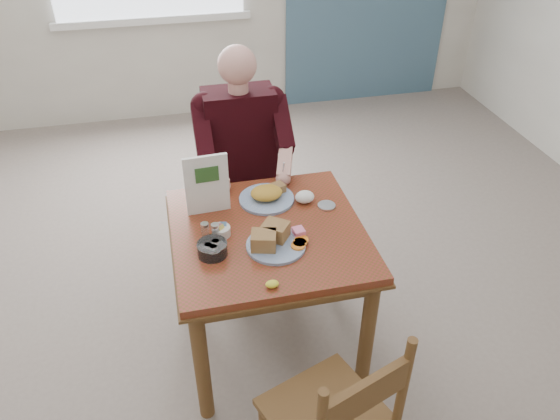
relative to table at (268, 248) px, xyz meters
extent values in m
plane|color=#74665D|center=(0.00, 0.00, -0.64)|extent=(6.00, 6.00, 0.00)
ellipsoid|color=yellow|center=(-0.06, -0.39, 0.13)|extent=(0.07, 0.06, 0.03)
ellipsoid|color=white|center=(0.23, 0.19, 0.14)|extent=(0.12, 0.11, 0.06)
cylinder|color=silver|center=(0.33, 0.12, 0.12)|extent=(0.11, 0.11, 0.01)
cube|color=white|center=(-0.40, 2.96, 0.28)|extent=(1.72, 0.04, 0.06)
cube|color=maroon|center=(0.00, 0.00, 0.09)|extent=(0.90, 0.90, 0.04)
cube|color=brown|center=(0.00, 0.00, 0.06)|extent=(0.92, 0.92, 0.01)
cylinder|color=brown|center=(-0.39, -0.39, -0.28)|extent=(0.07, 0.07, 0.71)
cylinder|color=brown|center=(0.39, -0.39, -0.28)|extent=(0.07, 0.07, 0.71)
cylinder|color=brown|center=(-0.39, 0.39, -0.28)|extent=(0.07, 0.07, 0.71)
cylinder|color=brown|center=(0.39, 0.39, -0.28)|extent=(0.07, 0.07, 0.71)
cube|color=brown|center=(0.00, -0.39, 0.02)|extent=(0.80, 0.03, 0.08)
cube|color=brown|center=(0.00, 0.39, 0.02)|extent=(0.80, 0.03, 0.08)
cube|color=brown|center=(-0.39, 0.00, 0.02)|extent=(0.03, 0.80, 0.08)
cube|color=brown|center=(0.39, 0.00, 0.02)|extent=(0.03, 0.80, 0.08)
cylinder|color=brown|center=(-0.18, 0.57, -0.41)|extent=(0.04, 0.04, 0.45)
cylinder|color=brown|center=(0.18, 0.57, -0.41)|extent=(0.04, 0.04, 0.45)
cylinder|color=brown|center=(-0.18, 0.93, -0.41)|extent=(0.04, 0.04, 0.45)
cylinder|color=brown|center=(0.18, 0.93, -0.41)|extent=(0.04, 0.04, 0.45)
cube|color=brown|center=(0.00, 0.75, -0.17)|extent=(0.42, 0.42, 0.03)
cylinder|color=brown|center=(-0.18, 0.93, 0.06)|extent=(0.04, 0.04, 0.50)
cylinder|color=brown|center=(0.18, 0.93, 0.06)|extent=(0.04, 0.04, 0.50)
cube|color=brown|center=(0.00, 0.93, 0.16)|extent=(0.38, 0.03, 0.14)
cylinder|color=brown|center=(0.16, -0.60, -0.41)|extent=(0.05, 0.05, 0.45)
cube|color=brown|center=(0.05, -0.83, -0.17)|extent=(0.54, 0.54, 0.03)
cylinder|color=brown|center=(0.28, -0.94, 0.06)|extent=(0.05, 0.05, 0.50)
cube|color=brown|center=(0.12, -1.00, 0.16)|extent=(0.37, 0.16, 0.14)
cube|color=gray|center=(-0.10, 0.63, -0.10)|extent=(0.13, 0.38, 0.12)
cube|color=gray|center=(0.10, 0.63, -0.10)|extent=(0.13, 0.38, 0.12)
cube|color=gray|center=(-0.10, 0.45, -0.40)|extent=(0.10, 0.10, 0.48)
cube|color=gray|center=(0.10, 0.45, -0.40)|extent=(0.10, 0.10, 0.48)
cube|color=black|center=(0.00, 0.78, 0.20)|extent=(0.40, 0.22, 0.58)
sphere|color=black|center=(-0.19, 0.78, 0.42)|extent=(0.15, 0.15, 0.15)
sphere|color=black|center=(0.19, 0.78, 0.42)|extent=(0.15, 0.15, 0.15)
cylinder|color=tan|center=(0.00, 0.76, 0.51)|extent=(0.11, 0.11, 0.08)
sphere|color=tan|center=(0.00, 0.76, 0.64)|extent=(0.21, 0.21, 0.21)
cube|color=black|center=(-0.22, 0.67, 0.32)|extent=(0.09, 0.29, 0.27)
cube|color=black|center=(0.22, 0.67, 0.32)|extent=(0.09, 0.29, 0.27)
sphere|color=black|center=(-0.22, 0.55, 0.22)|extent=(0.09, 0.09, 0.09)
sphere|color=black|center=(0.22, 0.55, 0.22)|extent=(0.09, 0.09, 0.09)
cube|color=tan|center=(-0.19, 0.46, 0.19)|extent=(0.14, 0.23, 0.14)
cube|color=tan|center=(0.19, 0.46, 0.19)|extent=(0.14, 0.23, 0.14)
sphere|color=tan|center=(-0.16, 0.37, 0.15)|extent=(0.08, 0.08, 0.08)
sphere|color=tan|center=(0.16, 0.37, 0.15)|extent=(0.08, 0.08, 0.08)
cylinder|color=silver|center=(0.16, 0.37, 0.20)|extent=(0.01, 0.05, 0.12)
cylinder|color=white|center=(0.01, -0.13, 0.12)|extent=(0.36, 0.36, 0.02)
cube|color=tan|center=(-0.05, -0.14, 0.16)|extent=(0.13, 0.12, 0.08)
cube|color=tan|center=(0.02, -0.08, 0.16)|extent=(0.15, 0.14, 0.08)
cylinder|color=orange|center=(0.10, -0.17, 0.13)|extent=(0.09, 0.09, 0.01)
cylinder|color=orange|center=(0.12, -0.15, 0.13)|extent=(0.08, 0.08, 0.01)
cylinder|color=orange|center=(0.13, -0.13, 0.13)|extent=(0.07, 0.07, 0.01)
cube|color=pink|center=(0.13, -0.08, 0.14)|extent=(0.06, 0.06, 0.03)
cylinder|color=white|center=(0.04, 0.25, 0.12)|extent=(0.36, 0.36, 0.02)
ellipsoid|color=gold|center=(0.04, 0.25, 0.16)|extent=(0.20, 0.18, 0.06)
cube|color=tan|center=(0.10, 0.29, 0.15)|extent=(0.12, 0.09, 0.04)
cylinder|color=white|center=(-0.22, 0.01, 0.13)|extent=(0.09, 0.09, 0.05)
cube|color=pink|center=(-0.23, 0.01, 0.17)|extent=(0.03, 0.02, 0.02)
cube|color=#6699D8|center=(-0.21, 0.02, 0.17)|extent=(0.03, 0.02, 0.02)
cube|color=#EAD159|center=(-0.22, 0.00, 0.17)|extent=(0.03, 0.03, 0.02)
cube|color=white|center=(-0.24, 0.02, 0.17)|extent=(0.03, 0.01, 0.02)
cylinder|color=white|center=(-0.29, 0.01, 0.15)|extent=(0.04, 0.04, 0.07)
cylinder|color=silver|center=(-0.29, 0.01, 0.19)|extent=(0.05, 0.05, 0.01)
cylinder|color=white|center=(-0.25, -0.01, 0.15)|extent=(0.04, 0.04, 0.07)
cylinder|color=silver|center=(-0.25, -0.01, 0.19)|extent=(0.05, 0.05, 0.01)
cylinder|color=white|center=(-0.28, -0.12, 0.14)|extent=(0.16, 0.16, 0.06)
cylinder|color=white|center=(-0.29, -0.12, 0.16)|extent=(0.04, 0.04, 0.02)
cylinder|color=white|center=(-0.26, -0.10, 0.16)|extent=(0.04, 0.04, 0.02)
cylinder|color=white|center=(-0.27, -0.14, 0.16)|extent=(0.04, 0.04, 0.02)
cube|color=white|center=(-0.25, 0.21, 0.27)|extent=(0.21, 0.03, 0.31)
cube|color=#2D5926|center=(-0.25, 0.20, 0.33)|extent=(0.11, 0.01, 0.08)
camera|label=1|loc=(-0.40, -2.01, 1.67)|focal=35.00mm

